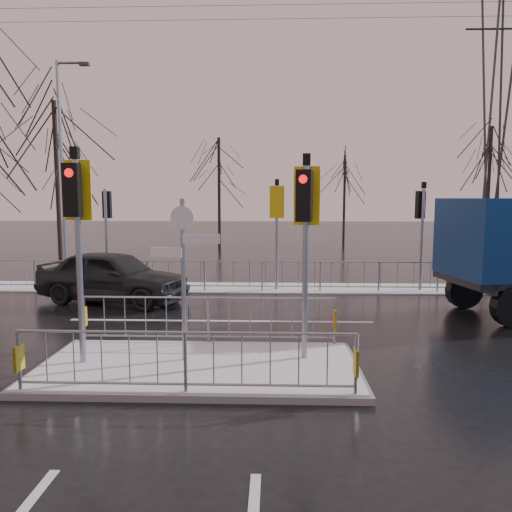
{
  "coord_description": "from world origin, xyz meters",
  "views": [
    {
      "loc": [
        1.4,
        -9.01,
        3.24
      ],
      "look_at": [
        0.96,
        3.24,
        1.8
      ],
      "focal_mm": 35.0,
      "sensor_mm": 36.0,
      "label": 1
    }
  ],
  "objects": [
    {
      "name": "ground",
      "position": [
        0.0,
        0.0,
        0.0
      ],
      "size": [
        120.0,
        120.0,
        0.0
      ],
      "primitive_type": "plane",
      "color": "black",
      "rests_on": "ground"
    },
    {
      "name": "snow_verge",
      "position": [
        0.0,
        8.6,
        0.02
      ],
      "size": [
        30.0,
        2.0,
        0.04
      ],
      "primitive_type": "cube",
      "color": "silver",
      "rests_on": "ground"
    },
    {
      "name": "lane_markings",
      "position": [
        0.0,
        -0.33,
        0.0
      ],
      "size": [
        8.0,
        11.38,
        0.01
      ],
      "color": "silver",
      "rests_on": "ground"
    },
    {
      "name": "traffic_island",
      "position": [
        -0.01,
        0.01,
        0.39
      ],
      "size": [
        6.0,
        3.04,
        4.15
      ],
      "color": "#63635E",
      "rests_on": "ground"
    },
    {
      "name": "far_kerb_fixtures",
      "position": [
        0.29,
        8.09,
        1.02
      ],
      "size": [
        18.0,
        0.65,
        3.83
      ],
      "color": "gray",
      "rests_on": "ground"
    },
    {
      "name": "car_far_lane",
      "position": [
        -3.6,
        6.12,
        0.81
      ],
      "size": [
        5.12,
        3.16,
        1.63
      ],
      "primitive_type": "imported",
      "rotation": [
        0.0,
        0.0,
        1.29
      ],
      "color": "black",
      "rests_on": "ground"
    },
    {
      "name": "tree_near_b",
      "position": [
        -8.0,
        12.5,
        5.15
      ],
      "size": [
        4.0,
        4.0,
        7.55
      ],
      "color": "black",
      "rests_on": "ground"
    },
    {
      "name": "tree_far_a",
      "position": [
        -2.0,
        22.0,
        4.82
      ],
      "size": [
        3.75,
        3.75,
        7.08
      ],
      "color": "black",
      "rests_on": "ground"
    },
    {
      "name": "tree_far_b",
      "position": [
        6.0,
        24.0,
        4.18
      ],
      "size": [
        3.25,
        3.25,
        6.14
      ],
      "color": "black",
      "rests_on": "ground"
    },
    {
      "name": "tree_far_c",
      "position": [
        14.0,
        21.0,
        5.15
      ],
      "size": [
        4.0,
        4.0,
        7.55
      ],
      "color": "black",
      "rests_on": "ground"
    },
    {
      "name": "street_lamp_left",
      "position": [
        -6.43,
        9.5,
        4.49
      ],
      "size": [
        1.25,
        0.18,
        8.2
      ],
      "color": "gray",
      "rests_on": "ground"
    },
    {
      "name": "pylon_wires",
      "position": [
        16.88,
        30.0,
        11.03
      ],
      "size": [
        70.0,
        2.38,
        19.97
      ],
      "color": "#2D3033",
      "rests_on": "ground"
    }
  ]
}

